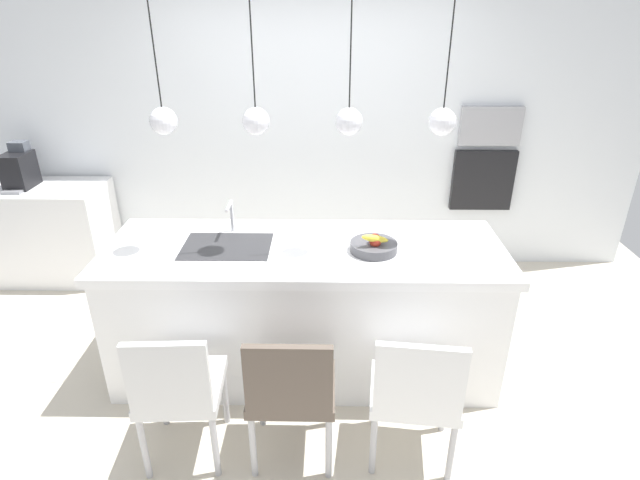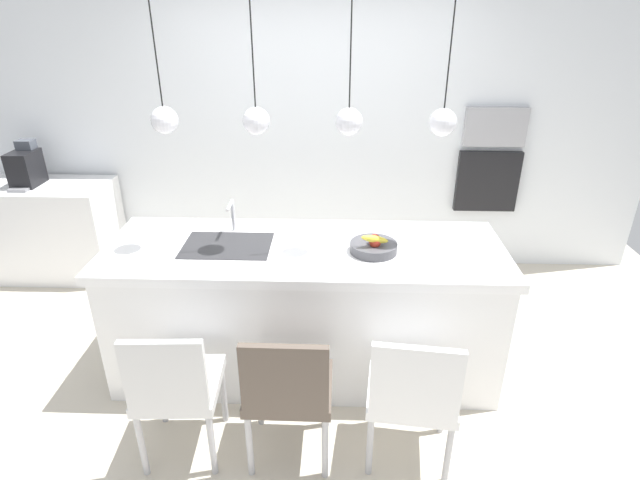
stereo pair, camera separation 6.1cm
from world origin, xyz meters
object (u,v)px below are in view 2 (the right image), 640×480
at_px(oven, 487,181).
at_px(microwave, 495,127).
at_px(chair_near, 176,386).
at_px(chair_middle, 288,388).
at_px(fruit_bowl, 374,246).
at_px(coffee_machine, 26,167).
at_px(chair_far, 412,393).

bearing_deg(oven, microwave, 0.00).
height_order(microwave, chair_near, microwave).
xyz_separation_m(microwave, chair_middle, (-1.62, -2.39, -0.86)).
bearing_deg(fruit_bowl, chair_near, -144.89).
relative_size(coffee_machine, chair_far, 0.43).
bearing_deg(microwave, chair_near, -132.77).
bearing_deg(microwave, fruit_bowl, -124.83).
bearing_deg(chair_near, microwave, 47.23).
relative_size(microwave, oven, 0.96).
height_order(coffee_machine, microwave, microwave).
relative_size(coffee_machine, oven, 0.68).
bearing_deg(chair_far, oven, 68.12).
distance_m(microwave, oven, 0.50).
relative_size(chair_middle, chair_far, 1.00).
relative_size(fruit_bowl, microwave, 0.55).
distance_m(microwave, chair_middle, 3.01).
bearing_deg(chair_near, fruit_bowl, 35.11).
distance_m(chair_middle, chair_far, 0.66).
bearing_deg(oven, chair_far, -111.88).
height_order(fruit_bowl, chair_near, fruit_bowl).
bearing_deg(chair_middle, coffee_machine, 139.79).
xyz_separation_m(oven, chair_near, (-2.21, -2.39, -0.35)).
bearing_deg(chair_middle, chair_far, -0.14).
xyz_separation_m(chair_near, chair_far, (1.25, 0.00, -0.01)).
xyz_separation_m(oven, chair_middle, (-1.62, -2.39, -0.36)).
relative_size(microwave, chair_near, 0.61).
xyz_separation_m(chair_near, chair_middle, (0.60, 0.00, -0.00)).
bearing_deg(coffee_machine, microwave, 4.15).
bearing_deg(chair_middle, oven, 55.93).
bearing_deg(fruit_bowl, chair_middle, -122.36).
bearing_deg(microwave, chair_far, -111.88).
bearing_deg(chair_far, fruit_bowl, 103.35).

